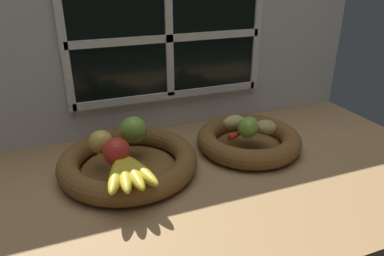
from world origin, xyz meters
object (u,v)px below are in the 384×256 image
(apple_green_back, at_px, (133,130))
(apple_red_front, at_px, (116,151))
(fruit_bowl_left, at_px, (128,162))
(potato_oblong, at_px, (234,122))
(banana_bunch_front, at_px, (128,171))
(potato_small, at_px, (265,127))
(apple_golden_left, at_px, (101,142))
(potato_large, at_px, (250,125))
(fruit_bowl_right, at_px, (248,140))
(chili_pepper, at_px, (245,131))
(lime_near, at_px, (249,128))

(apple_green_back, relative_size, apple_red_front, 1.09)
(fruit_bowl_left, bearing_deg, potato_oblong, 5.03)
(fruit_bowl_left, relative_size, apple_green_back, 4.94)
(fruit_bowl_left, distance_m, apple_red_front, 0.09)
(fruit_bowl_left, distance_m, banana_bunch_front, 0.14)
(fruit_bowl_left, distance_m, potato_small, 0.42)
(apple_golden_left, height_order, banana_bunch_front, apple_golden_left)
(potato_large, bearing_deg, potato_oblong, 142.13)
(apple_green_back, height_order, apple_golden_left, apple_green_back)
(banana_bunch_front, distance_m, potato_large, 0.42)
(apple_golden_left, height_order, potato_oblong, apple_golden_left)
(fruit_bowl_right, distance_m, apple_red_front, 0.42)
(apple_golden_left, xyz_separation_m, chili_pepper, (0.42, -0.03, -0.02))
(apple_red_front, xyz_separation_m, potato_oblong, (0.38, 0.08, -0.01))
(apple_green_back, bearing_deg, chili_pepper, -11.40)
(apple_golden_left, distance_m, potato_large, 0.44)
(apple_golden_left, distance_m, potato_oblong, 0.40)
(apple_red_front, height_order, lime_near, apple_red_front)
(fruit_bowl_right, distance_m, lime_near, 0.08)
(fruit_bowl_left, relative_size, apple_red_front, 5.38)
(chili_pepper, bearing_deg, potato_oblong, 87.96)
(apple_green_back, relative_size, apple_golden_left, 1.20)
(fruit_bowl_right, distance_m, banana_bunch_front, 0.42)
(potato_oblong, bearing_deg, potato_large, -37.87)
(potato_large, height_order, potato_small, potato_small)
(potato_oblong, xyz_separation_m, lime_near, (0.01, -0.07, 0.01))
(fruit_bowl_left, bearing_deg, banana_bunch_front, -101.32)
(fruit_bowl_right, xyz_separation_m, apple_red_front, (-0.41, -0.05, 0.07))
(lime_near, bearing_deg, banana_bunch_front, -166.89)
(potato_oblong, relative_size, lime_near, 1.16)
(fruit_bowl_left, xyz_separation_m, lime_near, (0.35, -0.04, 0.06))
(potato_oblong, bearing_deg, apple_red_front, -167.44)
(apple_green_back, distance_m, potato_small, 0.39)
(fruit_bowl_right, distance_m, chili_pepper, 0.05)
(potato_large, distance_m, chili_pepper, 0.03)
(fruit_bowl_left, height_order, potato_large, potato_large)
(apple_green_back, bearing_deg, potato_small, -12.91)
(potato_oblong, xyz_separation_m, chili_pepper, (0.02, -0.04, -0.01))
(potato_small, bearing_deg, fruit_bowl_left, 175.26)
(chili_pepper, bearing_deg, apple_green_back, 145.40)
(potato_oblong, distance_m, potato_small, 0.10)
(apple_golden_left, height_order, potato_small, apple_golden_left)
(apple_golden_left, distance_m, potato_small, 0.48)
(apple_red_front, distance_m, potato_oblong, 0.38)
(apple_red_front, bearing_deg, lime_near, 1.88)
(fruit_bowl_right, relative_size, chili_pepper, 2.23)
(banana_bunch_front, xyz_separation_m, potato_small, (0.44, 0.09, 0.01))
(potato_oblong, bearing_deg, banana_bunch_front, -156.51)
(banana_bunch_front, height_order, potato_large, potato_large)
(apple_green_back, distance_m, potato_oblong, 0.31)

